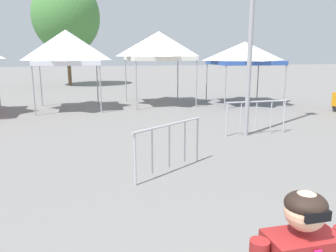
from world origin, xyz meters
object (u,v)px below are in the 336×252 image
Objects in this scene: crowd_barrier_by_lift at (256,111)px; tree_behind_tents_left at (66,16)px; canopy_tent_behind_left at (66,47)px; crowd_barrier_mid_lot at (169,138)px; canopy_tent_far_left at (159,46)px; canopy_tent_right_of_center at (245,53)px.

tree_behind_tents_left is at bearing 109.27° from crowd_barrier_by_lift.
canopy_tent_behind_left is 9.76m from crowd_barrier_mid_lot.
canopy_tent_far_left reaches higher than canopy_tent_right_of_center.
canopy_tent_behind_left is at bearing 178.06° from canopy_tent_right_of_center.
crowd_barrier_mid_lot is at bearing -100.57° from canopy_tent_far_left.
canopy_tent_right_of_center is at bearing -12.41° from canopy_tent_far_left.
canopy_tent_right_of_center is 0.40× the size of tree_behind_tents_left.
canopy_tent_right_of_center is (4.12, -0.91, -0.35)m from canopy_tent_far_left.
canopy_tent_right_of_center is at bearing -1.94° from canopy_tent_behind_left.
canopy_tent_right_of_center is 10.89m from crowd_barrier_mid_lot.
canopy_tent_behind_left is at bearing 132.60° from crowd_barrier_by_lift.
canopy_tent_right_of_center is (8.44, -0.29, -0.25)m from canopy_tent_behind_left.
canopy_tent_far_left is 12.63m from tree_behind_tents_left.
crowd_barrier_by_lift is at bearing -111.92° from canopy_tent_right_of_center.
crowd_barrier_by_lift is at bearing -70.73° from tree_behind_tents_left.
crowd_barrier_by_lift is at bearing 38.48° from crowd_barrier_mid_lot.
canopy_tent_behind_left is at bearing 105.06° from crowd_barrier_mid_lot.
canopy_tent_far_left is 7.58m from crowd_barrier_by_lift.
crowd_barrier_mid_lot is (3.00, -21.26, -4.51)m from tree_behind_tents_left.
tree_behind_tents_left is 4.62× the size of crowd_barrier_mid_lot.
canopy_tent_right_of_center is 1.54× the size of crowd_barrier_by_lift.
canopy_tent_right_of_center reaches higher than crowd_barrier_mid_lot.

